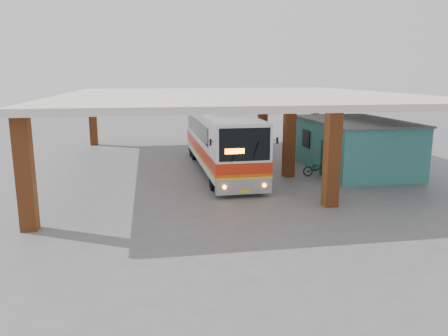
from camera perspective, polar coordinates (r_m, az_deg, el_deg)
name	(u,v)px	position (r m, az deg, el deg)	size (l,w,h in m)	color
ground	(250,192)	(22.14, 3.36, -3.09)	(90.00, 90.00, 0.00)	#515154
brick_columns	(254,135)	(26.81, 3.97, 4.30)	(20.10, 21.60, 4.35)	#974921
canopy_roof	(235,96)	(27.86, 1.42, 9.42)	(21.00, 23.00, 0.30)	beige
shop_building	(354,145)	(28.05, 16.59, 2.91)	(5.20, 8.20, 3.11)	#2B696D
coach_bus	(221,140)	(26.63, -0.44, 3.65)	(2.90, 13.08, 3.80)	silver
motorcycle	(317,168)	(26.02, 12.09, -0.01)	(0.61, 1.75, 0.92)	black
pedestrian	(334,179)	(21.35, 14.21, -1.40)	(0.69, 0.45, 1.89)	red
red_chair	(291,158)	(29.31, 8.81, 1.30)	(0.51, 0.51, 0.83)	red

